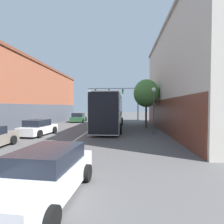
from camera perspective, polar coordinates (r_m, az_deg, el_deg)
The scene contains 11 objects.
lane_center_line at distance 19.02m, azimuth -7.01°, elevation -5.75°, with size 0.14×45.35×0.01m.
building_left_brick at distance 24.84m, azimuth -28.26°, elevation 5.20°, with size 6.56×26.15×7.89m.
building_right_storefront at distance 19.72m, azimuth 27.52°, elevation 9.77°, with size 8.11×20.05×10.37m.
bus at distance 19.70m, azimuth -0.67°, elevation 0.64°, with size 2.85×12.26×3.75m.
hatchback_foreground at distance 5.43m, azimuth -20.98°, elevation -18.61°, with size 2.09×4.08×1.33m.
parked_car_left_near at distance 16.53m, azimuth -22.91°, elevation -4.77°, with size 2.17×4.01×1.37m.
parked_car_left_mid at distance 28.87m, azimuth -10.87°, elevation -1.80°, with size 2.31×4.46×1.45m.
traffic_signal_gantry at distance 31.21m, azimuth 2.75°, elevation 5.56°, with size 9.05×0.36×6.02m.
street_lamp at distance 15.92m, azimuth 13.46°, elevation 2.38°, with size 0.36×0.36×4.19m.
street_tree_near at distance 20.13m, azimuth 11.11°, elevation 6.00°, with size 2.83×2.55×5.55m.
street_tree_far at distance 24.19m, azimuth 11.20°, elevation 5.35°, with size 2.92×2.63×5.62m.
Camera 1 is at (3.75, -1.80, 2.52)m, focal length 28.00 mm.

